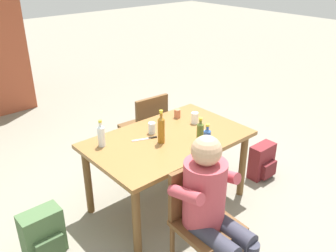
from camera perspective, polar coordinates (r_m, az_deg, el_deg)
name	(u,v)px	position (r m, az deg, el deg)	size (l,w,h in m)	color
ground_plane	(168,202)	(3.80, 0.00, -11.80)	(24.00, 24.00, 0.00)	gray
dining_table	(168,146)	(3.45, 0.00, -3.20)	(1.50, 0.94, 0.74)	olive
chair_near_left	(201,215)	(2.89, 5.13, -13.68)	(0.47, 0.47, 0.87)	brown
chair_far_right	(146,125)	(4.24, -3.39, 0.11)	(0.46, 0.46, 0.87)	brown
person_in_white_shirt	(212,204)	(2.72, 6.87, -12.07)	(0.47, 0.61, 1.18)	#B7424C
bottle_olive	(200,132)	(3.30, 5.06, -0.87)	(0.06, 0.06, 0.24)	#566623
bottle_amber	(161,129)	(3.26, -1.07, -0.44)	(0.06, 0.06, 0.32)	#996019
bottle_clear	(101,135)	(3.27, -10.43, -1.39)	(0.06, 0.06, 0.25)	white
bottle_blue	(207,138)	(3.19, 6.13, -1.92)	(0.06, 0.06, 0.24)	#2D56A3
cup_glass	(152,128)	(3.47, -2.55, -0.31)	(0.07, 0.07, 0.11)	silver
cup_terracotta	(177,113)	(3.80, 1.47, 1.98)	(0.07, 0.07, 0.09)	#BC6B47
cup_white	(195,118)	(3.68, 4.20, 1.28)	(0.07, 0.07, 0.11)	white
table_knife	(146,139)	(3.38, -3.40, -1.98)	(0.23, 0.11, 0.01)	silver
backpack_by_near_side	(262,162)	(4.23, 14.56, -5.42)	(0.30, 0.21, 0.39)	maroon
backpack_by_far_side	(43,234)	(3.31, -18.99, -15.73)	(0.33, 0.24, 0.42)	#47663D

